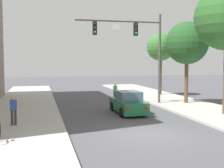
% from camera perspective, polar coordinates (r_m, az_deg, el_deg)
% --- Properties ---
extents(ground_plane, '(120.00, 120.00, 0.00)m').
position_cam_1_polar(ground_plane, '(15.03, 7.15, -9.75)').
color(ground_plane, '#4C4C51').
extents(sidewalk_left, '(5.00, 60.00, 0.15)m').
position_cam_1_polar(sidewalk_left, '(14.12, -18.77, -10.57)').
color(sidewalk_left, '#B2AFA8').
rests_on(sidewalk_left, ground).
extents(traffic_signal_mast, '(7.24, 0.38, 7.50)m').
position_cam_1_polar(traffic_signal_mast, '(24.42, 4.81, 8.38)').
color(traffic_signal_mast, '#514C47').
rests_on(traffic_signal_mast, sidewalk_right).
extents(car_lead_green, '(1.84, 4.24, 1.60)m').
position_cam_1_polar(car_lead_green, '(20.76, 3.15, -3.77)').
color(car_lead_green, '#1E663D').
rests_on(car_lead_green, ground).
extents(pedestrian_sidewalk_left_walker, '(0.36, 0.22, 1.64)m').
position_cam_1_polar(pedestrian_sidewalk_left_walker, '(17.04, -18.71, -4.63)').
color(pedestrian_sidewalk_left_walker, '#333338').
rests_on(pedestrian_sidewalk_left_walker, sidewalk_left).
extents(pedestrian_crossing_road, '(0.36, 0.22, 1.64)m').
position_cam_1_polar(pedestrian_crossing_road, '(27.58, 0.62, -1.35)').
color(pedestrian_crossing_road, '#232847').
rests_on(pedestrian_crossing_road, ground).
extents(street_tree_second, '(3.62, 3.62, 6.92)m').
position_cam_1_polar(street_tree_second, '(25.81, 14.47, 7.72)').
color(street_tree_second, brown).
rests_on(street_tree_second, sidewalk_right).
extents(street_tree_third, '(2.98, 2.98, 6.58)m').
position_cam_1_polar(street_tree_third, '(31.77, 9.49, 7.08)').
color(street_tree_third, brown).
rests_on(street_tree_third, sidewalk_right).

